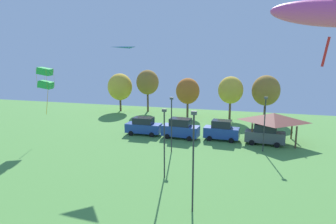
# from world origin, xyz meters

# --- Properties ---
(kite_flying_0) EXTENTS (1.91, 1.82, 5.89)m
(kite_flying_0) POSITION_xyz_m (-19.56, 33.87, 7.74)
(kite_flying_0) COLOR green
(kite_flying_1) EXTENTS (2.35, 1.73, 0.20)m
(kite_flying_1) POSITION_xyz_m (-8.64, 34.36, 10.43)
(kite_flying_1) COLOR blue
(kite_flying_8) EXTENTS (2.40, 1.38, 1.50)m
(kite_flying_8) POSITION_xyz_m (6.15, 9.49, 11.37)
(kite_flying_8) COLOR #E54C93
(parked_car_leftmost) EXTENTS (4.70, 2.15, 2.35)m
(parked_car_leftmost) POSITION_xyz_m (-8.97, 39.30, 1.16)
(parked_car_leftmost) COLOR #234299
(parked_car_leftmost) RESTS_ON ground
(parked_car_second_from_left) EXTENTS (4.86, 2.40, 2.58)m
(parked_car_second_from_left) POSITION_xyz_m (-3.81, 38.96, 1.26)
(parked_car_second_from_left) COLOR #234299
(parked_car_second_from_left) RESTS_ON ground
(parked_car_third_from_left) EXTENTS (4.39, 2.15, 2.54)m
(parked_car_third_from_left) POSITION_xyz_m (1.34, 39.48, 1.24)
(parked_car_third_from_left) COLOR #234299
(parked_car_third_from_left) RESTS_ON ground
(parked_car_rightmost_in_row) EXTENTS (4.65, 2.17, 2.47)m
(parked_car_rightmost_in_row) POSITION_xyz_m (6.49, 39.03, 1.21)
(parked_car_rightmost_in_row) COLOR #4C5156
(parked_car_rightmost_in_row) RESTS_ON ground
(park_pavilion) EXTENTS (6.28, 5.32, 3.60)m
(park_pavilion) POSITION_xyz_m (7.43, 40.47, 3.08)
(park_pavilion) COLOR brown
(park_pavilion) RESTS_ON ground
(light_post_0) EXTENTS (0.36, 0.20, 6.10)m
(light_post_0) POSITION_xyz_m (-2.24, 26.39, 3.45)
(light_post_0) COLOR #2D2D33
(light_post_0) RESTS_ON ground
(light_post_1) EXTENTS (0.36, 0.20, 6.11)m
(light_post_1) POSITION_xyz_m (6.24, 36.25, 3.45)
(light_post_1) COLOR #2D2D33
(light_post_1) RESTS_ON ground
(light_post_2) EXTENTS (0.36, 0.20, 6.11)m
(light_post_2) POSITION_xyz_m (-3.43, 33.16, 3.46)
(light_post_2) COLOR #2D2D33
(light_post_2) RESTS_ON ground
(light_post_3) EXTENTS (0.36, 0.20, 7.01)m
(light_post_3) POSITION_xyz_m (1.25, 21.38, 3.91)
(light_post_3) COLOR #2D2D33
(light_post_3) RESTS_ON ground
(treeline_tree_0) EXTENTS (4.56, 4.56, 7.08)m
(treeline_tree_0) POSITION_xyz_m (-19.19, 54.23, 4.56)
(treeline_tree_0) COLOR brown
(treeline_tree_0) RESTS_ON ground
(treeline_tree_1) EXTENTS (4.16, 4.16, 7.78)m
(treeline_tree_1) POSITION_xyz_m (-14.02, 55.20, 5.47)
(treeline_tree_1) COLOR brown
(treeline_tree_1) RESTS_ON ground
(treeline_tree_2) EXTENTS (4.01, 4.01, 6.66)m
(treeline_tree_2) POSITION_xyz_m (-5.80, 52.41, 4.43)
(treeline_tree_2) COLOR brown
(treeline_tree_2) RESTS_ON ground
(treeline_tree_3) EXTENTS (4.06, 4.06, 7.08)m
(treeline_tree_3) POSITION_xyz_m (1.35, 52.48, 4.82)
(treeline_tree_3) COLOR brown
(treeline_tree_3) RESTS_ON ground
(treeline_tree_4) EXTENTS (4.47, 4.47, 7.29)m
(treeline_tree_4) POSITION_xyz_m (6.90, 53.46, 4.82)
(treeline_tree_4) COLOR brown
(treeline_tree_4) RESTS_ON ground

